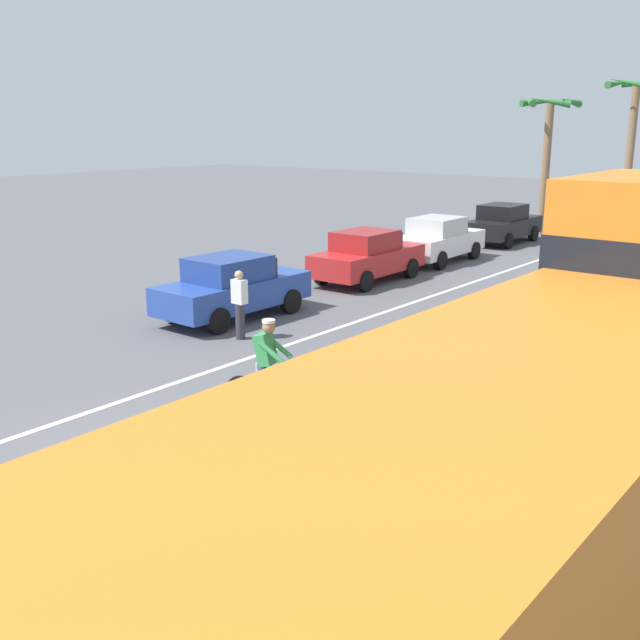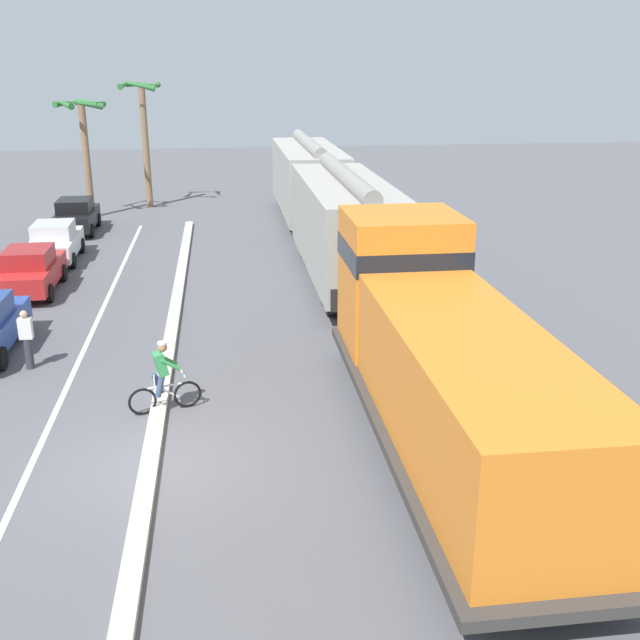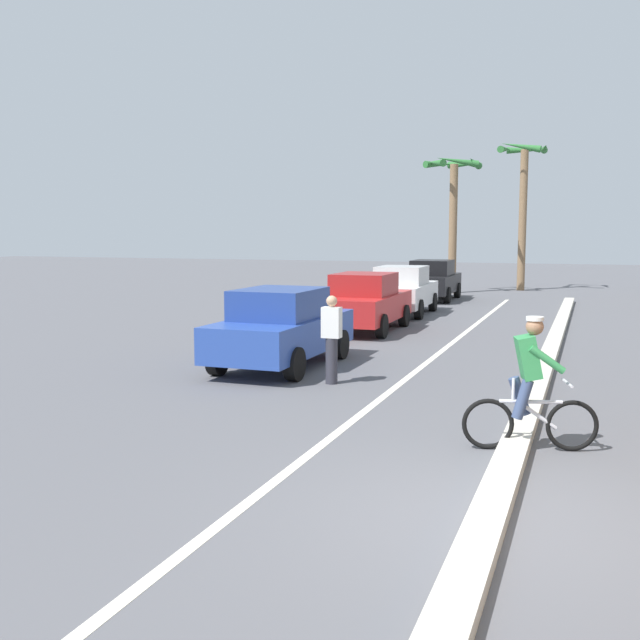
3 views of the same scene
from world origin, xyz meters
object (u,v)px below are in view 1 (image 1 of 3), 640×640
Objects in this scene: parked_car_white at (438,239)px; cyclist at (267,371)px; locomotive at (578,447)px; pedestrian_by_cars at (240,304)px; palm_tree_far at (548,132)px; parked_car_black at (503,224)px; parked_car_red at (367,256)px; parked_car_blue at (232,287)px; palm_tree_near at (633,125)px.

cyclist reaches higher than parked_car_white.
locomotive is 10.94m from pedestrian_by_cars.
parked_car_black is at bearing -91.81° from palm_tree_far.
parked_car_white is (-0.04, 4.45, 0.00)m from parked_car_red.
parked_car_blue and pedestrian_by_cars have the same top height.
palm_tree_far is at bearing 88.19° from parked_car_black.
palm_tree_near is (-2.52, 26.77, 4.00)m from cyclist.
parked_car_blue is 20.06m from palm_tree_far.
pedestrian_by_cars is (-9.67, 5.03, -0.95)m from locomotive.
palm_tree_near is at bearing 95.38° from cyclist.
parked_car_black is 0.61× the size of palm_tree_near.
parked_car_black is at bearing -114.17° from palm_tree_near.
palm_tree_far is (-11.23, 26.02, 2.69)m from locomotive.
parked_car_white is 0.70× the size of palm_tree_far.
parked_car_red is 11.57m from cyclist.
locomotive reaches higher than parked_car_blue.
pedestrian_by_cars is (1.68, -17.25, 0.03)m from parked_car_black.
locomotive is 2.75× the size of parked_car_red.
pedestrian_by_cars is (-1.21, -23.68, -3.97)m from palm_tree_near.
locomotive is at bearing -29.38° from parked_car_blue.
parked_car_black is at bearing 104.87° from cyclist.
parked_car_white is 5.58m from parked_car_black.
locomotive is at bearing -47.59° from parked_car_red.
locomotive reaches higher than parked_car_red.
parked_car_blue is 10.40m from parked_car_white.
palm_tree_far is at bearing 113.34° from locomotive.
palm_tree_near reaches higher than cyclist.
parked_car_white is at bearing -102.97° from palm_tree_near.
parked_car_red is 4.45m from parked_car_white.
palm_tree_far is (-0.03, 19.72, 3.67)m from parked_car_blue.
parked_car_black is 2.61× the size of pedestrian_by_cars.
locomotive is 12.88m from parked_car_blue.
parked_car_black is 2.47× the size of cyclist.
locomotive is at bearing -18.03° from cyclist.
locomotive is 2.74× the size of parked_car_black.
parked_car_black is (-11.34, 22.28, -0.98)m from locomotive.
parked_car_black is (-0.15, 10.03, 0.00)m from parked_car_red.
parked_car_blue is at bearing -89.46° from parked_car_black.
palm_tree_far reaches higher than parked_car_blue.
pedestrian_by_cars is at bearing -39.88° from parked_car_blue.
parked_car_white is (-11.23, 16.70, -0.98)m from locomotive.
parked_car_blue is 0.69× the size of palm_tree_far.
parked_car_white is at bearing -90.00° from palm_tree_far.
palm_tree_near is at bearing 87.08° from pedestrian_by_cars.
parked_car_blue is 5.95m from parked_car_red.
parked_car_red is 17.15m from palm_tree_near.
palm_tree_near is at bearing 83.05° from parked_car_blue.
parked_car_red is 2.61× the size of pedestrian_by_cars.
pedestrian_by_cars is (1.56, -20.99, -3.64)m from palm_tree_far.
parked_car_white and pedestrian_by_cars have the same top height.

